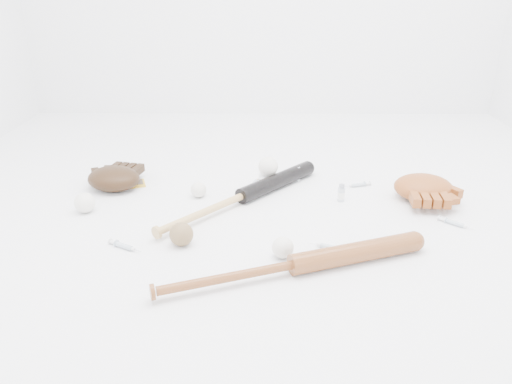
{
  "coord_description": "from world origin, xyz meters",
  "views": [
    {
      "loc": [
        -0.02,
        -1.76,
        0.85
      ],
      "look_at": [
        -0.04,
        0.05,
        0.06
      ],
      "focal_mm": 35.0,
      "sensor_mm": 36.0,
      "label": 1
    }
  ],
  "objects_px": {
    "bat_wood": "(294,265)",
    "glove_dark": "(114,178)",
    "pedestal": "(268,180)",
    "bat_dark": "(242,196)"
  },
  "relations": [
    {
      "from": "pedestal",
      "to": "bat_dark",
      "type": "bearing_deg",
      "value": -118.84
    },
    {
      "from": "bat_dark",
      "to": "pedestal",
      "type": "bearing_deg",
      "value": 13.52
    },
    {
      "from": "bat_wood",
      "to": "pedestal",
      "type": "xyz_separation_m",
      "value": [
        -0.07,
        0.71,
        -0.01
      ]
    },
    {
      "from": "bat_dark",
      "to": "pedestal",
      "type": "relative_size",
      "value": 11.31
    },
    {
      "from": "bat_dark",
      "to": "pedestal",
      "type": "distance_m",
      "value": 0.22
    },
    {
      "from": "bat_dark",
      "to": "bat_wood",
      "type": "height_order",
      "value": "bat_wood"
    },
    {
      "from": "bat_wood",
      "to": "glove_dark",
      "type": "height_order",
      "value": "glove_dark"
    },
    {
      "from": "glove_dark",
      "to": "pedestal",
      "type": "distance_m",
      "value": 0.67
    },
    {
      "from": "bat_dark",
      "to": "bat_wood",
      "type": "bearing_deg",
      "value": -118.85
    },
    {
      "from": "pedestal",
      "to": "bat_wood",
      "type": "bearing_deg",
      "value": -84.33
    }
  ]
}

